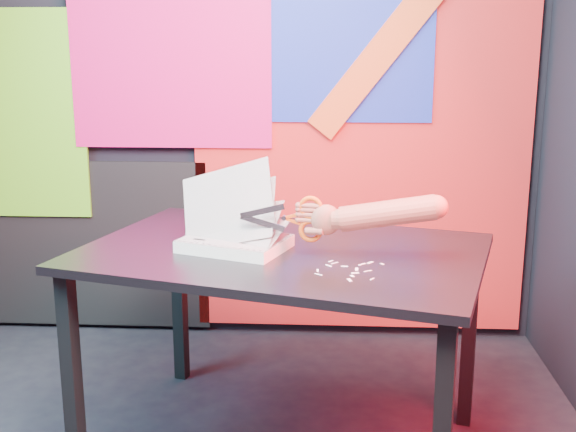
{
  "coord_description": "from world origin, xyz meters",
  "views": [
    {
      "loc": [
        0.5,
        -1.96,
        1.43
      ],
      "look_at": [
        0.36,
        0.39,
        0.87
      ],
      "focal_mm": 45.0,
      "sensor_mm": 36.0,
      "label": 1
    }
  ],
  "objects": [
    {
      "name": "printout_stack",
      "position": [
        0.18,
        0.39,
        0.78
      ],
      "size": [
        0.4,
        0.35,
        0.33
      ],
      "rotation": [
        0.0,
        0.0,
        -0.35
      ],
      "color": "white",
      "rests_on": "work_table"
    },
    {
      "name": "hand_forearm",
      "position": [
        0.65,
        0.27,
        0.91
      ],
      "size": [
        0.47,
        0.12,
        0.15
      ],
      "rotation": [
        0.0,
        0.0,
        -0.14
      ],
      "color": "#995542",
      "rests_on": "work_table"
    },
    {
      "name": "paper_clippings",
      "position": [
        0.57,
        0.19,
        0.75
      ],
      "size": [
        0.22,
        0.21,
        0.0
      ],
      "color": "white",
      "rests_on": "work_table"
    },
    {
      "name": "scissors",
      "position": [
        0.42,
        0.31,
        0.88
      ],
      "size": [
        0.27,
        0.05,
        0.16
      ],
      "rotation": [
        0.0,
        0.0,
        -0.14
      ],
      "color": "silver",
      "rests_on": "printout_stack"
    },
    {
      "name": "work_table",
      "position": [
        0.34,
        0.41,
        0.67
      ],
      "size": [
        1.53,
        1.22,
        0.75
      ],
      "rotation": [
        0.0,
        0.0,
        -0.28
      ],
      "color": "black",
      "rests_on": "ground"
    },
    {
      "name": "room",
      "position": [
        0.0,
        0.0,
        1.35
      ],
      "size": [
        3.01,
        3.01,
        2.71
      ],
      "color": "black",
      "rests_on": "ground"
    },
    {
      "name": "backdrop",
      "position": [
        0.06,
        1.46,
        0.96
      ],
      "size": [
        2.88,
        0.05,
        2.08
      ],
      "color": "red",
      "rests_on": "ground"
    }
  ]
}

